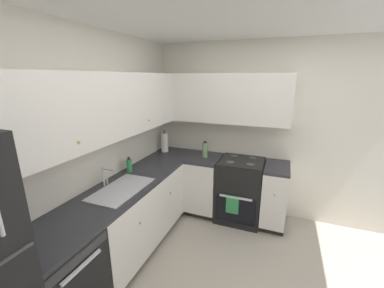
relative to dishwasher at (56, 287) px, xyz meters
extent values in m
cube|color=silver|center=(0.65, 0.33, 0.83)|extent=(3.75, 0.05, 2.52)
cube|color=silver|center=(2.50, -1.44, 0.83)|extent=(0.05, 3.58, 2.52)
cube|color=black|center=(0.00, 0.00, 0.00)|extent=(0.60, 0.60, 0.85)
cube|color=#333333|center=(0.00, -0.30, 0.37)|extent=(0.55, 0.01, 0.07)
cube|color=silver|center=(0.00, -0.32, 0.30)|extent=(0.36, 0.02, 0.02)
cube|color=silver|center=(1.09, 0.00, 0.04)|extent=(1.57, 0.60, 0.76)
cube|color=black|center=(1.09, 0.03, -0.38)|extent=(1.57, 0.54, 0.09)
sphere|color=tan|center=(0.74, -0.31, 0.19)|extent=(0.02, 0.02, 0.02)
sphere|color=tan|center=(1.44, -0.31, 0.19)|extent=(0.02, 0.02, 0.02)
cube|color=#2D2D33|center=(1.09, 0.00, 0.44)|extent=(2.78, 0.60, 0.03)
cube|color=silver|center=(2.18, -0.52, 0.04)|extent=(0.60, 0.44, 0.76)
cube|color=black|center=(2.21, -0.52, -0.38)|extent=(0.54, 0.44, 0.09)
cube|color=silver|center=(2.18, -1.54, 0.04)|extent=(0.60, 0.32, 0.76)
cube|color=black|center=(2.21, -1.54, -0.38)|extent=(0.54, 0.32, 0.09)
sphere|color=tan|center=(1.86, -1.54, 0.19)|extent=(0.02, 0.02, 0.02)
cube|color=#2D2D33|center=(2.18, -0.52, 0.44)|extent=(0.60, 0.44, 0.03)
cube|color=#2D2D33|center=(2.18, -1.54, 0.44)|extent=(0.60, 0.32, 0.03)
cube|color=black|center=(2.20, -1.06, 0.02)|extent=(0.64, 0.62, 0.88)
cube|color=black|center=(1.87, -1.06, -0.14)|extent=(0.02, 0.55, 0.37)
cube|color=silver|center=(1.85, -1.06, 0.06)|extent=(0.02, 0.43, 0.02)
cube|color=black|center=(2.20, -1.06, 0.47)|extent=(0.59, 0.60, 0.01)
cube|color=black|center=(2.50, -1.06, 0.53)|extent=(0.03, 0.60, 0.15)
cylinder|color=#4C4C4C|center=(2.05, -1.20, 0.48)|extent=(0.11, 0.11, 0.01)
cylinder|color=#4C4C4C|center=(2.05, -0.93, 0.48)|extent=(0.11, 0.11, 0.01)
cylinder|color=#4C4C4C|center=(2.34, -1.20, 0.48)|extent=(0.11, 0.11, 0.01)
cylinder|color=#4C4C4C|center=(2.34, -0.93, 0.48)|extent=(0.11, 0.11, 0.01)
cube|color=#338C4C|center=(1.85, -1.02, -0.05)|extent=(0.02, 0.17, 0.26)
cube|color=silver|center=(0.93, 0.14, 1.31)|extent=(2.46, 0.32, 0.68)
sphere|color=tan|center=(0.39, -0.03, 1.10)|extent=(0.02, 0.02, 0.02)
sphere|color=tan|center=(1.47, -0.03, 1.10)|extent=(0.02, 0.02, 0.02)
cube|color=silver|center=(2.32, -0.68, 1.31)|extent=(0.32, 1.95, 0.68)
cube|color=#B7B7BC|center=(0.86, -0.03, 0.46)|extent=(0.71, 0.40, 0.01)
cube|color=gray|center=(0.86, -0.03, 0.41)|extent=(0.65, 0.36, 0.09)
cube|color=#99999E|center=(0.86, -0.03, 0.43)|extent=(0.02, 0.35, 0.06)
cylinder|color=silver|center=(0.86, 0.20, 0.56)|extent=(0.02, 0.02, 0.21)
cylinder|color=silver|center=(0.86, 0.13, 0.66)|extent=(0.02, 0.15, 0.02)
cylinder|color=silver|center=(0.91, 0.20, 0.49)|extent=(0.02, 0.02, 0.06)
cylinder|color=#338C4C|center=(1.29, 0.18, 0.54)|extent=(0.07, 0.07, 0.16)
cylinder|color=#262626|center=(1.29, 0.18, 0.64)|extent=(0.03, 0.03, 0.03)
cylinder|color=white|center=(2.21, 0.16, 0.61)|extent=(0.11, 0.11, 0.30)
cylinder|color=#3F3F3F|center=(2.21, 0.16, 0.63)|extent=(0.02, 0.02, 0.36)
cylinder|color=#729E66|center=(2.18, -0.52, 0.57)|extent=(0.08, 0.08, 0.22)
cylinder|color=black|center=(2.18, -0.52, 0.69)|extent=(0.04, 0.04, 0.02)
camera|label=1|loc=(-1.03, -1.56, 1.61)|focal=22.42mm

